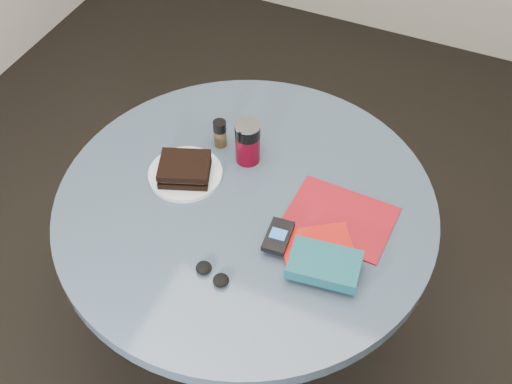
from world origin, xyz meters
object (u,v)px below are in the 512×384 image
at_px(table, 246,239).
at_px(sandwich, 185,169).
at_px(headphones, 212,274).
at_px(soda_can, 248,142).
at_px(pepper_grinder, 220,133).
at_px(magazine, 340,218).
at_px(plate, 185,174).
at_px(mp3_player, 278,236).
at_px(novel, 324,265).
at_px(red_book, 317,246).

xyz_separation_m(table, sandwich, (-0.18, 0.01, 0.20)).
xyz_separation_m(table, headphones, (0.03, -0.25, 0.17)).
bearing_deg(sandwich, headphones, -50.72).
bearing_deg(soda_can, table, -67.86).
bearing_deg(pepper_grinder, table, -47.03).
bearing_deg(magazine, plate, -174.33).
bearing_deg(mp3_player, table, 144.99).
bearing_deg(novel, soda_can, 132.37).
xyz_separation_m(soda_can, red_book, (0.28, -0.21, -0.05)).
bearing_deg(mp3_player, novel, -16.16).
bearing_deg(novel, plate, 154.57).
bearing_deg(soda_can, mp3_player, -51.20).
xyz_separation_m(plate, mp3_player, (0.32, -0.11, 0.02)).
relative_size(magazine, mp3_player, 2.51).
distance_m(table, magazine, 0.30).
bearing_deg(headphones, soda_can, 102.29).
distance_m(plate, soda_can, 0.19).
distance_m(soda_can, novel, 0.42).
distance_m(magazine, headphones, 0.36).
xyz_separation_m(table, red_book, (0.22, -0.07, 0.18)).
relative_size(table, red_book, 5.85).
distance_m(pepper_grinder, red_book, 0.44).
xyz_separation_m(plate, sandwich, (0.01, -0.01, 0.03)).
bearing_deg(red_book, table, 129.38).
distance_m(plate, mp3_player, 0.33).
bearing_deg(mp3_player, soda_can, 128.80).
height_order(sandwich, novel, sandwich).
relative_size(sandwich, pepper_grinder, 1.92).
distance_m(table, soda_can, 0.28).
xyz_separation_m(sandwich, novel, (0.44, -0.14, -0.00)).
height_order(plate, magazine, plate).
bearing_deg(mp3_player, plate, 161.09).
bearing_deg(novel, red_book, 116.08).
height_order(plate, red_book, red_book).
distance_m(sandwich, red_book, 0.41).
relative_size(red_book, headphones, 1.69).
bearing_deg(plate, headphones, -51.01).
bearing_deg(red_book, headphones, -171.54).
bearing_deg(novel, pepper_grinder, 137.47).
relative_size(pepper_grinder, mp3_player, 0.81).
height_order(pepper_grinder, magazine, pepper_grinder).
height_order(table, novel, novel).
xyz_separation_m(pepper_grinder, mp3_player, (0.28, -0.25, -0.02)).
bearing_deg(sandwich, novel, -17.23).
height_order(magazine, mp3_player, mp3_player).
bearing_deg(sandwich, red_book, -10.85).
distance_m(table, plate, 0.25).
distance_m(magazine, novel, 0.18).
distance_m(sandwich, pepper_grinder, 0.16).
bearing_deg(headphones, red_book, 41.82).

